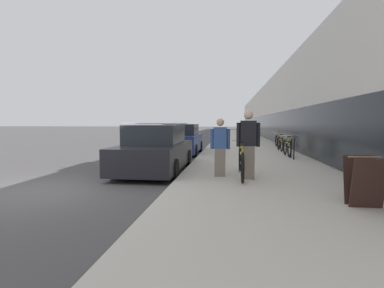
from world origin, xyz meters
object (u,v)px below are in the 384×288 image
object	(u,v)px
bike_rack_hoop	(293,146)
parked_sedan_curbside	(156,150)
cruiser_bike_farthest	(278,141)
vintage_roadster_curbside	(182,140)
cruiser_bike_middle	(280,144)
sandwich_board_sign	(364,181)
tandem_bicycle	(241,162)
person_rider	(248,144)
person_bystander	(220,147)
cruiser_bike_nearest	(287,147)

from	to	relation	value
bike_rack_hoop	parked_sedan_curbside	xyz separation A→B (m)	(-5.02, -3.00, 0.05)
cruiser_bike_farthest	vintage_roadster_curbside	world-z (taller)	vintage_roadster_curbside
cruiser_bike_middle	sandwich_board_sign	distance (m)	10.52
tandem_bicycle	parked_sedan_curbside	size ratio (longest dim) A/B	0.58
person_rider	vintage_roadster_curbside	size ratio (longest dim) A/B	0.42
person_bystander	cruiser_bike_farthest	xyz separation A→B (m)	(3.14, 10.26, -0.43)
bike_rack_hoop	person_rider	bearing A→B (deg)	-114.02
sandwich_board_sign	vintage_roadster_curbside	size ratio (longest dim) A/B	0.21
tandem_bicycle	cruiser_bike_middle	xyz separation A→B (m)	(2.31, 7.79, -0.02)
person_bystander	cruiser_bike_farthest	world-z (taller)	person_bystander
person_rider	parked_sedan_curbside	xyz separation A→B (m)	(-2.93, 1.69, -0.35)
cruiser_bike_nearest	cruiser_bike_farthest	world-z (taller)	cruiser_bike_nearest
cruiser_bike_farthest	vintage_roadster_curbside	bearing A→B (deg)	-148.52
cruiser_bike_farthest	bike_rack_hoop	bearing A→B (deg)	-92.94
cruiser_bike_middle	tandem_bicycle	bearing A→B (deg)	-106.56
person_bystander	cruiser_bike_middle	distance (m)	8.36
bike_rack_hoop	cruiser_bike_middle	size ratio (longest dim) A/B	0.50
cruiser_bike_middle	parked_sedan_curbside	xyz separation A→B (m)	(-5.08, -6.42, 0.18)
bike_rack_hoop	vintage_roadster_curbside	distance (m)	5.67
sandwich_board_sign	bike_rack_hoop	bearing A→B (deg)	88.42
person_bystander	cruiser_bike_middle	world-z (taller)	person_bystander
cruiser_bike_nearest	cruiser_bike_middle	world-z (taller)	cruiser_bike_middle
cruiser_bike_nearest	cruiser_bike_middle	bearing A→B (deg)	87.77
person_bystander	sandwich_board_sign	xyz separation A→B (m)	(2.64, -2.69, -0.36)
person_rider	bike_rack_hoop	xyz separation A→B (m)	(2.09, 4.69, -0.40)
cruiser_bike_farthest	parked_sedan_curbside	bearing A→B (deg)	-120.99
person_rider	bike_rack_hoop	distance (m)	5.15
person_bystander	cruiser_bike_farthest	bearing A→B (deg)	73.00
vintage_roadster_curbside	parked_sedan_curbside	bearing A→B (deg)	-89.68
parked_sedan_curbside	cruiser_bike_middle	bearing A→B (deg)	51.66
cruiser_bike_nearest	vintage_roadster_curbside	xyz separation A→B (m)	(-5.02, 1.60, 0.19)
cruiser_bike_nearest	sandwich_board_sign	xyz separation A→B (m)	(-0.16, -8.08, 0.07)
person_bystander	vintage_roadster_curbside	xyz separation A→B (m)	(-2.22, 6.98, -0.24)
cruiser_bike_nearest	vintage_roadster_curbside	world-z (taller)	vintage_roadster_curbside
cruiser_bike_nearest	vintage_roadster_curbside	distance (m)	5.27
cruiser_bike_nearest	parked_sedan_curbside	xyz separation A→B (m)	(-4.99, -3.98, 0.18)
cruiser_bike_farthest	vintage_roadster_curbside	xyz separation A→B (m)	(-5.35, -3.28, 0.19)
tandem_bicycle	cruiser_bike_nearest	distance (m)	5.79
cruiser_bike_nearest	cruiser_bike_farthest	distance (m)	4.89
person_rider	cruiser_bike_middle	distance (m)	8.41
bike_rack_hoop	cruiser_bike_middle	bearing A→B (deg)	88.97
cruiser_bike_farthest	vintage_roadster_curbside	size ratio (longest dim) A/B	0.39
sandwich_board_sign	person_rider	bearing A→B (deg)	128.19
bike_rack_hoop	cruiser_bike_nearest	xyz separation A→B (m)	(-0.03, 0.98, -0.13)
person_rider	person_bystander	distance (m)	0.81
tandem_bicycle	vintage_roadster_curbside	world-z (taller)	vintage_roadster_curbside
vintage_roadster_curbside	cruiser_bike_nearest	bearing A→B (deg)	-17.66
tandem_bicycle	sandwich_board_sign	bearing A→B (deg)	-53.05
person_rider	sandwich_board_sign	xyz separation A→B (m)	(1.89, -2.41, -0.46)
person_rider	sandwich_board_sign	bearing A→B (deg)	-51.81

